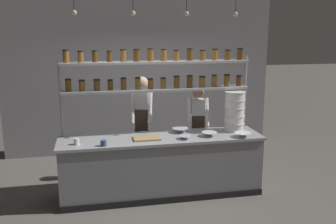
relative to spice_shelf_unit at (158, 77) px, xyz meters
The scene contains 15 objects.
ground_plane 1.82m from the spice_shelf_unit, 93.26° to the right, with size 40.00×40.00×0.00m, color #5B5651.
back_wall 1.92m from the spice_shelf_unit, 90.56° to the left, with size 5.48×0.12×3.29m, color #939399.
prep_counter 1.37m from the spice_shelf_unit, 93.25° to the right, with size 3.08×0.76×0.92m.
spice_shelf_unit is the anchor object (origin of this frame).
chef_left 0.90m from the spice_shelf_unit, 116.30° to the left, with size 0.41×0.35×1.75m.
chef_center 1.19m from the spice_shelf_unit, 21.26° to the left, with size 0.39×0.31×1.58m.
container_stack 1.33m from the spice_shelf_unit, ahead, with size 0.32×0.32×0.63m.
cutting_board 0.98m from the spice_shelf_unit, 122.14° to the right, with size 0.40×0.26×0.02m.
prep_bowl_near_left 0.91m from the spice_shelf_unit, 22.95° to the right, with size 0.25×0.25×0.07m.
prep_bowl_center_front 1.18m from the spice_shelf_unit, 32.27° to the right, with size 0.24×0.24×0.07m.
prep_bowl_center_back 1.57m from the spice_shelf_unit, 26.44° to the right, with size 0.25×0.25×0.07m.
prep_bowl_near_right 1.04m from the spice_shelf_unit, 59.45° to the right, with size 0.18×0.18×0.05m.
serving_cup_front 1.37m from the spice_shelf_unit, 145.68° to the right, with size 0.09×0.09×0.08m.
serving_cup_by_board 1.58m from the spice_shelf_unit, 159.74° to the right, with size 0.08×0.08×0.09m.
pendant_light_row 1.02m from the spice_shelf_unit, 97.45° to the right, with size 2.38×0.07×0.54m.
Camera 1 is at (-1.02, -5.36, 2.50)m, focal length 40.00 mm.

